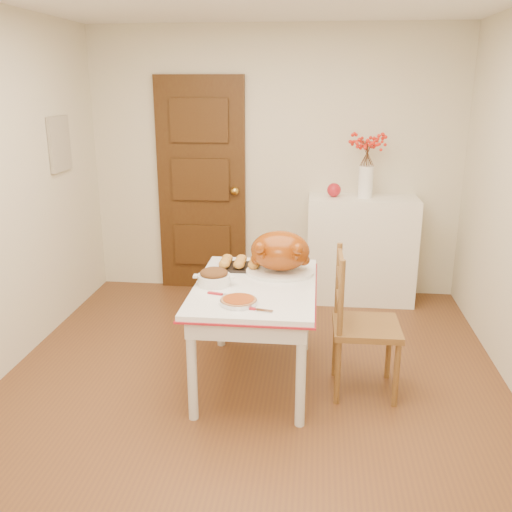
# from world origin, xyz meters

# --- Properties ---
(floor) EXTENTS (3.50, 4.00, 0.00)m
(floor) POSITION_xyz_m (0.00, 0.00, 0.00)
(floor) COLOR #58321D
(floor) RESTS_ON ground
(wall_back) EXTENTS (3.50, 0.00, 2.50)m
(wall_back) POSITION_xyz_m (0.00, 2.00, 1.25)
(wall_back) COLOR beige
(wall_back) RESTS_ON ground
(wall_front) EXTENTS (3.50, 0.00, 2.50)m
(wall_front) POSITION_xyz_m (0.00, -2.00, 1.25)
(wall_front) COLOR beige
(wall_front) RESTS_ON ground
(door_back) EXTENTS (0.85, 0.06, 2.06)m
(door_back) POSITION_xyz_m (-0.70, 1.97, 1.03)
(door_back) COLOR #351C0B
(door_back) RESTS_ON ground
(photo_board) EXTENTS (0.03, 0.35, 0.45)m
(photo_board) POSITION_xyz_m (-1.73, 1.20, 1.50)
(photo_board) COLOR beige
(photo_board) RESTS_ON ground
(sideboard) EXTENTS (0.99, 0.44, 0.99)m
(sideboard) POSITION_xyz_m (0.84, 1.78, 0.49)
(sideboard) COLOR white
(sideboard) RESTS_ON floor
(kitchen_table) EXTENTS (0.81, 1.19, 0.71)m
(kitchen_table) POSITION_xyz_m (0.02, 0.15, 0.35)
(kitchen_table) COLOR white
(kitchen_table) RESTS_ON floor
(chair_oak) EXTENTS (0.44, 0.44, 0.97)m
(chair_oak) POSITION_xyz_m (0.76, 0.09, 0.49)
(chair_oak) COLOR brown
(chair_oak) RESTS_ON floor
(berry_vase) EXTENTS (0.31, 0.31, 0.59)m
(berry_vase) POSITION_xyz_m (0.84, 1.78, 1.28)
(berry_vase) COLOR white
(berry_vase) RESTS_ON sideboard
(apple) EXTENTS (0.13, 0.13, 0.13)m
(apple) POSITION_xyz_m (0.56, 1.78, 1.05)
(apple) COLOR maroon
(apple) RESTS_ON sideboard
(turkey_platter) EXTENTS (0.50, 0.41, 0.30)m
(turkey_platter) POSITION_xyz_m (0.17, 0.38, 0.86)
(turkey_platter) COLOR #973503
(turkey_platter) RESTS_ON kitchen_table
(pumpkin_pie) EXTENTS (0.23, 0.23, 0.05)m
(pumpkin_pie) POSITION_xyz_m (-0.04, -0.21, 0.73)
(pumpkin_pie) COLOR #913911
(pumpkin_pie) RESTS_ON kitchen_table
(stuffing_dish) EXTENTS (0.29, 0.23, 0.11)m
(stuffing_dish) POSITION_xyz_m (-0.25, 0.11, 0.76)
(stuffing_dish) COLOR #502D16
(stuffing_dish) RESTS_ON kitchen_table
(rolls_tray) EXTENTS (0.30, 0.24, 0.08)m
(rolls_tray) POSITION_xyz_m (-0.12, 0.47, 0.75)
(rolls_tray) COLOR #C18129
(rolls_tray) RESTS_ON kitchen_table
(pie_server) EXTENTS (0.21, 0.10, 0.01)m
(pie_server) POSITION_xyz_m (0.08, -0.30, 0.72)
(pie_server) COLOR silver
(pie_server) RESTS_ON kitchen_table
(carving_knife) EXTENTS (0.28, 0.14, 0.01)m
(carving_knife) POSITION_xyz_m (-0.12, -0.09, 0.72)
(carving_knife) COLOR silver
(carving_knife) RESTS_ON kitchen_table
(drinking_glass) EXTENTS (0.09, 0.09, 0.12)m
(drinking_glass) POSITION_xyz_m (0.08, 0.60, 0.77)
(drinking_glass) COLOR white
(drinking_glass) RESTS_ON kitchen_table
(shaker_pair) EXTENTS (0.09, 0.06, 0.08)m
(shaker_pair) POSITION_xyz_m (0.28, 0.55, 0.75)
(shaker_pair) COLOR white
(shaker_pair) RESTS_ON kitchen_table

